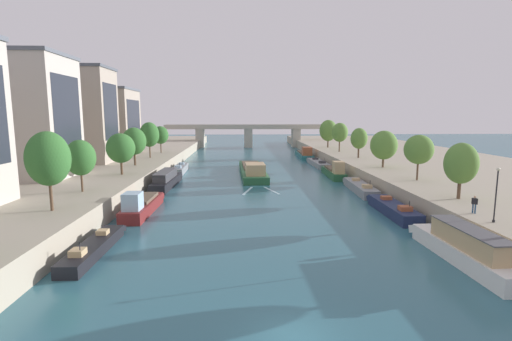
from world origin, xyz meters
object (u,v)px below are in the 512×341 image
object	(u,v)px
moored_boat_right_midway	(464,247)
tree_right_by_lamp	(419,150)
moored_boat_right_far	(334,172)
tree_right_past_mid	(384,145)
tree_left_second	(48,159)
moored_boat_left_far	(94,247)
moored_boat_right_downstream	(360,187)
tree_right_far	(359,138)
moored_boat_left_upstream	(142,205)
tree_right_midway	(328,131)
moored_boat_left_end	(180,169)
moored_boat_right_near	(318,163)
bridge_far	(248,133)
tree_left_third	(80,158)
lamppost_right_bank	(496,192)
moored_boat_left_midway	(166,180)
tree_left_distant	(149,135)
tree_left_end_of_row	(161,135)
tree_right_nearest	(461,163)
tree_left_far	(134,141)
moored_boat_right_end	(304,154)
barge_midriver	(252,170)
moored_boat_right_gap_after	(393,209)
tree_right_end_of_row	(340,132)
person_on_quay	(474,203)
tree_left_midway	(121,148)

from	to	relation	value
moored_boat_right_midway	tree_right_by_lamp	xyz separation A→B (m)	(6.73, 22.55, 5.48)
moored_boat_right_far	tree_right_past_mid	bearing A→B (deg)	-38.52
tree_right_by_lamp	tree_left_second	bearing A→B (deg)	-160.38
moored_boat_left_far	tree_left_second	distance (m)	9.87
moored_boat_right_downstream	tree_right_far	world-z (taller)	tree_right_far
moored_boat_left_upstream	tree_right_midway	distance (m)	68.13
moored_boat_left_end	moored_boat_right_near	distance (m)	30.53
bridge_far	moored_boat_right_near	bearing A→B (deg)	-73.42
moored_boat_left_end	tree_right_midway	xyz separation A→B (m)	(35.46, 26.68, 6.36)
moored_boat_left_far	tree_left_third	size ratio (longest dim) A/B	1.85
lamppost_right_bank	moored_boat_left_midway	bearing A→B (deg)	137.27
tree_left_distant	tree_left_end_of_row	distance (m)	10.52
moored_boat_left_upstream	moored_boat_right_midway	size ratio (longest dim) A/B	0.92
tree_right_nearest	moored_boat_right_near	bearing A→B (deg)	97.28
tree_left_far	lamppost_right_bank	world-z (taller)	tree_left_far
tree_left_end_of_row	lamppost_right_bank	distance (m)	71.29
moored_boat_left_end	tree_left_end_of_row	xyz separation A→B (m)	(-6.56, 14.16, 5.92)
tree_left_far	tree_right_nearest	world-z (taller)	tree_left_far
moored_boat_right_end	tree_left_far	world-z (taller)	tree_left_far
moored_boat_left_end	tree_left_second	xyz separation A→B (m)	(-5.64, -39.75, 6.68)
barge_midriver	moored_boat_right_midway	world-z (taller)	barge_midriver
moored_boat_right_near	tree_right_nearest	xyz separation A→B (m)	(5.78, -45.27, 5.74)
moored_boat_left_upstream	tree_left_third	world-z (taller)	tree_left_third
tree_left_distant	tree_right_far	world-z (taller)	tree_left_distant
moored_boat_left_upstream	moored_boat_right_gap_after	world-z (taller)	moored_boat_left_upstream
tree_left_far	barge_midriver	bearing A→B (deg)	11.14
barge_midriver	tree_left_second	xyz separation A→B (m)	(-19.80, -35.96, 6.44)
barge_midriver	tree_left_distant	xyz separation A→B (m)	(-20.81, 7.45, 6.34)
tree_left_third	tree_right_past_mid	xyz separation A→B (m)	(42.31, 18.71, -0.19)
moored_boat_right_downstream	tree_right_end_of_row	xyz separation A→B (m)	(5.90, 35.01, 6.45)
moored_boat_left_end	moored_boat_right_end	distance (m)	38.61
person_on_quay	moored_boat_right_end	bearing A→B (deg)	93.39
moored_boat_left_far	tree_right_midway	bearing A→B (deg)	63.33
tree_left_end_of_row	barge_midriver	bearing A→B (deg)	-40.90
moored_boat_right_midway	tree_left_end_of_row	world-z (taller)	tree_left_end_of_row
moored_boat_left_upstream	moored_boat_left_midway	xyz separation A→B (m)	(-0.32, 16.46, 0.13)
tree_left_second	tree_right_midway	distance (m)	78.11
tree_left_midway	tree_right_past_mid	world-z (taller)	tree_right_past_mid
tree_right_past_mid	bridge_far	xyz separation A→B (m)	(-21.27, 70.05, -1.35)
moored_boat_right_far	tree_right_far	xyz separation A→B (m)	(7.12, 8.67, 5.51)
tree_left_distant	tree_right_far	xyz separation A→B (m)	(42.76, -1.71, -0.79)
moored_boat_right_far	tree_left_third	distance (m)	43.23
person_on_quay	tree_left_midway	bearing A→B (deg)	148.17
tree_left_third	tree_right_far	world-z (taller)	tree_right_far
moored_boat_left_end	moored_boat_right_downstream	size ratio (longest dim) A/B	0.88
tree_left_distant	tree_right_by_lamp	xyz separation A→B (m)	(42.49, -28.61, -0.57)
tree_left_far	person_on_quay	bearing A→B (deg)	-41.04
moored_boat_left_upstream	moored_boat_left_midway	bearing A→B (deg)	91.12
moored_boat_left_midway	tree_left_far	world-z (taller)	tree_left_far
moored_boat_right_near	tree_right_by_lamp	xyz separation A→B (m)	(6.64, -33.84, 6.14)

